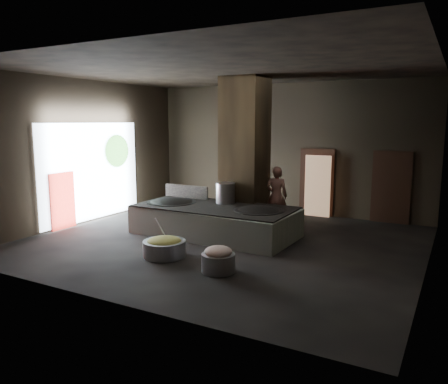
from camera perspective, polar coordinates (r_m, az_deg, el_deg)
The scene contains 28 objects.
floor at distance 11.88m, azimuth -0.08°, elevation -6.65°, with size 10.00×9.00×0.10m, color black.
ceiling at distance 11.51m, azimuth -0.09°, elevation 15.96°, with size 10.00×9.00×0.10m, color black.
back_wall at distance 15.60m, azimuth 8.03°, elevation 5.64°, with size 10.00×0.10×4.50m, color black.
front_wall at distance 7.82m, azimuth -16.38°, elevation 1.86°, with size 10.00×0.10×4.50m, color black.
left_wall at distance 14.58m, azimuth -17.82°, elevation 5.05°, with size 0.10×9.00×4.50m, color black.
right_wall at distance 10.07m, azimuth 26.02°, elevation 2.88°, with size 0.10×9.00×4.50m, color black.
pillar at distance 13.29m, azimuth 2.74°, elevation 5.11°, with size 1.20×1.20×4.50m, color black.
hearth_platform at distance 12.43m, azimuth -1.24°, elevation -3.82°, with size 4.55×2.17×0.79m, color silver.
platform_cap at distance 12.34m, azimuth -1.24°, elevation -1.92°, with size 4.45×2.13×0.03m, color black.
wok_left at distance 13.09m, azimuth -6.86°, elevation -1.63°, with size 1.43×1.43×0.40m, color black.
wok_left_rim at distance 13.07m, azimuth -6.87°, elevation -1.33°, with size 1.46×1.46×0.05m, color black.
wok_right at distance 11.80m, azimuth 4.58°, elevation -2.79°, with size 1.33×1.33×0.38m, color black.
wok_right_rim at distance 11.78m, azimuth 4.58°, elevation -2.46°, with size 1.36×1.36×0.05m, color black.
stock_pot at distance 12.73m, azimuth 0.18°, elevation -0.13°, with size 0.55×0.55×0.59m, color #93959A.
splash_guard at distance 13.69m, azimuth -4.94°, elevation 0.07°, with size 1.58×0.06×0.40m, color black.
cook at distance 13.57m, azimuth 6.85°, elevation -0.52°, with size 0.67×0.43×1.84m, color brown.
veg_basin at distance 10.64m, azimuth -7.79°, elevation -7.31°, with size 1.02×1.02×0.38m, color gray.
veg_fill at distance 10.59m, azimuth -7.81°, elevation -6.48°, with size 0.84×0.84×0.26m, color olive.
ladle at distance 10.74m, azimuth -8.00°, elevation -5.15°, with size 0.03×0.03×0.81m, color #93959A.
meat_basin at distance 9.48m, azimuth -0.75°, elevation -9.23°, with size 0.73×0.73×0.40m, color gray.
meat_fill at distance 9.41m, azimuth -0.75°, elevation -7.78°, with size 0.60×0.60×0.23m, color tan.
doorway_near at distance 15.24m, azimuth 12.02°, elevation 1.10°, with size 1.18×0.08×2.38m, color black.
doorway_near_glow at distance 14.97m, azimuth 12.11°, elevation 0.76°, with size 0.87×0.04×2.06m, color #8C6647.
doorway_far at distance 14.74m, azimuth 20.98°, elevation 0.42°, with size 1.18×0.08×2.38m, color black.
doorway_far_glow at distance 14.81m, azimuth 21.64°, elevation 0.22°, with size 0.81×0.04×1.92m, color #8C6647.
left_opening at distance 14.70m, azimuth -16.87°, elevation 2.58°, with size 0.04×4.20×3.10m, color white.
pavilion_sliver at distance 13.89m, azimuth -20.34°, elevation -1.10°, with size 0.05×0.90×1.70m, color maroon.
tree_silhouette at distance 15.37m, azimuth -13.78°, elevation 5.23°, with size 0.28×1.10×1.10m, color #194714.
Camera 1 is at (5.51, -10.02, 3.20)m, focal length 35.00 mm.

